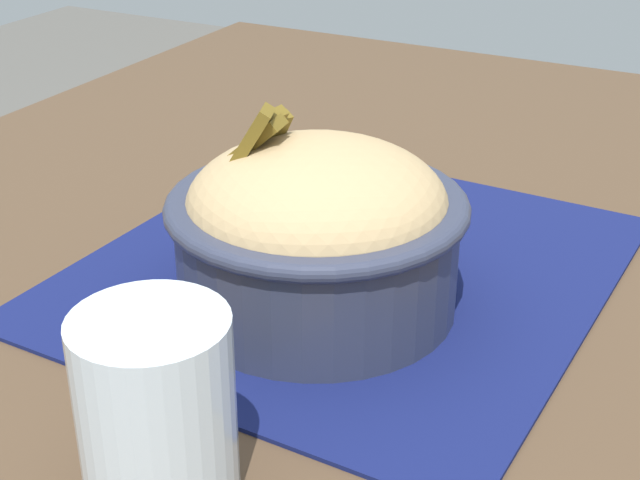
{
  "coord_description": "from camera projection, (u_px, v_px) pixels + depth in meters",
  "views": [
    {
      "loc": [
        -0.55,
        -0.26,
        1.04
      ],
      "look_at": [
        -0.06,
        -0.0,
        0.76
      ],
      "focal_mm": 52.86,
      "sensor_mm": 36.0,
      "label": 1
    }
  ],
  "objects": [
    {
      "name": "table",
      "position": [
        352.0,
        336.0,
        0.72
      ],
      "size": [
        1.24,
        0.97,
        0.71
      ],
      "color": "#4C3826",
      "rests_on": "ground_plane"
    },
    {
      "name": "placemat",
      "position": [
        345.0,
        271.0,
        0.69
      ],
      "size": [
        0.41,
        0.37,
        0.0
      ],
      "primitive_type": "cube",
      "rotation": [
        0.0,
        0.0,
        -0.04
      ],
      "color": "#11194C",
      "rests_on": "table"
    },
    {
      "name": "bowl",
      "position": [
        320.0,
        228.0,
        0.62
      ],
      "size": [
        0.24,
        0.24,
        0.14
      ],
      "color": "#2D3347",
      "rests_on": "placemat"
    },
    {
      "name": "fork",
      "position": [
        360.0,
        219.0,
        0.77
      ],
      "size": [
        0.03,
        0.13,
        0.0
      ],
      "color": "#BDBDBD",
      "rests_on": "placemat"
    },
    {
      "name": "drinking_glass",
      "position": [
        157.0,
        421.0,
        0.46
      ],
      "size": [
        0.08,
        0.08,
        0.1
      ],
      "color": "silver",
      "rests_on": "table"
    }
  ]
}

